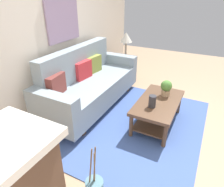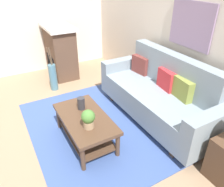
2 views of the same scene
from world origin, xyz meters
The scene contains 17 objects.
ground_plane centered at (0.00, 0.00, 0.00)m, with size 9.57×9.57×0.00m, color #9E7F60.
wall_back centered at (0.00, 2.10, 1.35)m, with size 5.57×0.10×2.70m, color beige.
wall_left centered at (-2.83, 0.53, 1.35)m, with size 0.10×5.05×2.70m, color beige.
area_rug centered at (0.00, 0.50, 0.01)m, with size 2.60×1.93×0.01m, color #3D5693.
couch centered at (0.23, 1.56, 0.43)m, with size 2.27×0.84×1.08m.
throw_pillow_maroon centered at (-0.49, 1.69, 0.68)m, with size 0.36×0.12×0.32m, color brown.
throw_pillow_crimson centered at (0.23, 1.69, 0.68)m, with size 0.36×0.12×0.32m, color red.
throw_pillow_olive centered at (0.58, 1.69, 0.68)m, with size 0.36×0.12×0.32m, color olive.
coffee_table centered at (0.19, 0.26, 0.31)m, with size 1.10×0.60×0.43m.
tabletop_vase centered at (-0.03, 0.30, 0.52)m, with size 0.11×0.11×0.18m, color #2D2D33.
potted_plant_tabletop centered at (0.43, 0.22, 0.57)m, with size 0.18×0.18×0.26m.
fireplace centered at (-2.23, 0.70, 0.59)m, with size 1.02×0.58×1.16m.
floor_vase centered at (-1.61, 0.31, 0.28)m, with size 0.15×0.15×0.56m, color slate.
floor_vase_branch_a centered at (-1.59, 0.31, 0.74)m, with size 0.01×0.01×0.36m, color brown.
floor_vase_branch_b centered at (-1.62, 0.33, 0.74)m, with size 0.01×0.01×0.36m, color brown.
floor_vase_branch_c centered at (-1.62, 0.30, 0.74)m, with size 0.01×0.01×0.36m, color brown.
framed_painting centered at (0.23, 2.03, 1.50)m, with size 0.79×0.03×0.67m, color gray.
Camera 2 is at (2.53, -0.62, 2.24)m, focal length 34.88 mm.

